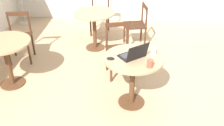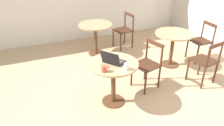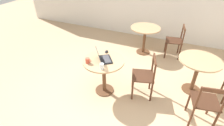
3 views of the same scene
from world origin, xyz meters
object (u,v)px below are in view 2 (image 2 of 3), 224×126
(mug, at_px, (104,69))
(drinking_glass, at_px, (126,67))
(mouse, at_px, (102,55))
(chair_near_right, at_px, (148,65))
(chair_mid_right, at_px, (202,41))
(cafe_table_near, at_px, (113,72))
(chair_far_right, at_px, (124,30))
(laptop, at_px, (113,60))
(cafe_table_far, at_px, (95,30))
(chair_mid_front, at_px, (205,62))
(cafe_table_mid, at_px, (173,40))

(mug, xyz_separation_m, drinking_glass, (0.32, -0.07, 0.00))
(mouse, bearing_deg, mug, -106.39)
(chair_near_right, xyz_separation_m, chair_mid_right, (1.69, 0.51, 0.00))
(cafe_table_near, bearing_deg, mug, -138.50)
(cafe_table_near, bearing_deg, chair_far_right, 61.05)
(laptop, bearing_deg, cafe_table_far, 80.33)
(laptop, xyz_separation_m, mouse, (-0.07, 0.29, -0.03))
(laptop, bearing_deg, chair_far_right, 60.92)
(cafe_table_far, relative_size, mouse, 7.86)
(chair_mid_front, bearing_deg, mug, -176.73)
(chair_mid_right, bearing_deg, cafe_table_far, 151.24)
(chair_mid_right, bearing_deg, chair_near_right, -163.09)
(chair_mid_front, distance_m, drinking_glass, 1.77)
(mug, bearing_deg, chair_far_right, 58.86)
(cafe_table_near, height_order, drinking_glass, drinking_glass)
(cafe_table_mid, bearing_deg, cafe_table_far, 139.39)
(mug, bearing_deg, cafe_table_near, 41.50)
(mouse, bearing_deg, cafe_table_far, 76.13)
(mouse, bearing_deg, laptop, -75.87)
(chair_mid_right, bearing_deg, chair_mid_front, -127.86)
(laptop, xyz_separation_m, mug, (-0.22, -0.20, 0.00))
(cafe_table_near, relative_size, chair_mid_front, 0.90)
(chair_mid_front, relative_size, drinking_glass, 8.18)
(chair_near_right, xyz_separation_m, chair_far_right, (0.36, 1.81, 0.00))
(cafe_table_far, distance_m, chair_mid_front, 2.49)
(chair_near_right, height_order, chair_mid_right, same)
(chair_mid_front, relative_size, mouse, 8.69)
(chair_mid_right, bearing_deg, cafe_table_mid, 178.98)
(chair_mid_right, bearing_deg, laptop, -163.43)
(cafe_table_mid, height_order, mug, mug)
(chair_mid_front, height_order, chair_mid_right, same)
(chair_mid_right, relative_size, mouse, 8.69)
(chair_mid_right, relative_size, drinking_glass, 8.18)
(chair_mid_right, bearing_deg, chair_far_right, 135.50)
(chair_near_right, relative_size, chair_mid_front, 1.00)
(chair_near_right, height_order, chair_mid_front, same)
(chair_near_right, height_order, chair_far_right, same)
(chair_mid_front, height_order, drinking_glass, chair_mid_front)
(cafe_table_near, height_order, chair_mid_front, chair_mid_front)
(mug, bearing_deg, mouse, 73.61)
(cafe_table_near, bearing_deg, drinking_glass, -70.03)
(chair_mid_front, distance_m, mouse, 1.96)
(cafe_table_far, distance_m, drinking_glass, 2.19)
(cafe_table_far, relative_size, laptop, 1.91)
(cafe_table_far, height_order, laptop, laptop)
(cafe_table_near, xyz_separation_m, cafe_table_far, (0.32, 1.90, 0.00))
(cafe_table_near, relative_size, laptop, 1.91)
(chair_mid_right, height_order, chair_far_right, same)
(cafe_table_far, height_order, mouse, mouse)
(cafe_table_far, bearing_deg, chair_near_right, -75.16)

